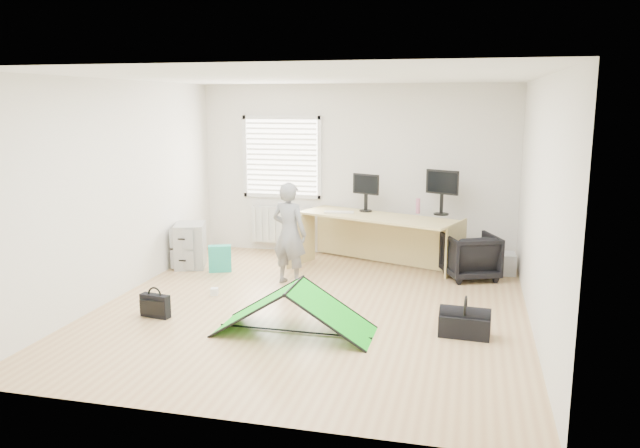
% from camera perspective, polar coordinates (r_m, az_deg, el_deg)
% --- Properties ---
extents(ground, '(5.50, 5.50, 0.00)m').
position_cam_1_polar(ground, '(7.54, -0.73, -7.68)').
color(ground, tan).
rests_on(ground, ground).
extents(back_wall, '(5.00, 0.02, 2.70)m').
position_cam_1_polar(back_wall, '(9.88, 3.25, 4.85)').
color(back_wall, silver).
rests_on(back_wall, ground).
extents(window, '(1.20, 0.06, 1.20)m').
position_cam_1_polar(window, '(10.11, -3.52, 6.13)').
color(window, silver).
rests_on(window, back_wall).
extents(radiator, '(1.00, 0.12, 0.60)m').
position_cam_1_polar(radiator, '(10.22, -3.52, -0.05)').
color(radiator, silver).
rests_on(radiator, back_wall).
extents(desk, '(2.44, 1.51, 0.79)m').
position_cam_1_polar(desk, '(9.19, 5.14, -1.68)').
color(desk, tan).
rests_on(desk, ground).
extents(filing_cabinet, '(0.58, 0.66, 0.65)m').
position_cam_1_polar(filing_cabinet, '(9.48, -11.77, -1.91)').
color(filing_cabinet, '#95989A').
rests_on(filing_cabinet, ground).
extents(monitor_left, '(0.44, 0.26, 0.42)m').
position_cam_1_polar(monitor_left, '(9.43, 4.22, 2.41)').
color(monitor_left, black).
rests_on(monitor_left, desk).
extents(monitor_right, '(0.51, 0.31, 0.48)m').
position_cam_1_polar(monitor_right, '(9.30, 11.06, 2.31)').
color(monitor_right, black).
rests_on(monitor_right, desk).
extents(keyboard, '(0.46, 0.21, 0.02)m').
position_cam_1_polar(keyboard, '(9.32, 1.75, 1.09)').
color(keyboard, beige).
rests_on(keyboard, desk).
extents(thermos, '(0.08, 0.08, 0.23)m').
position_cam_1_polar(thermos, '(9.36, 8.95, 1.64)').
color(thermos, '#B66683').
rests_on(thermos, desk).
extents(office_chair, '(0.89, 0.90, 0.63)m').
position_cam_1_polar(office_chair, '(8.92, 13.58, -2.88)').
color(office_chair, black).
rests_on(office_chair, ground).
extents(person, '(0.58, 0.45, 1.39)m').
position_cam_1_polar(person, '(8.35, -2.83, -0.87)').
color(person, slate).
rests_on(person, ground).
extents(kite, '(1.69, 0.75, 0.52)m').
position_cam_1_polar(kite, '(6.69, -2.38, -7.79)').
color(kite, '#12C31A').
rests_on(kite, ground).
extents(storage_crate, '(0.54, 0.39, 0.30)m').
position_cam_1_polar(storage_crate, '(9.33, 15.79, -3.45)').
color(storage_crate, silver).
rests_on(storage_crate, ground).
extents(tote_bag, '(0.36, 0.26, 0.39)m').
position_cam_1_polar(tote_bag, '(9.16, -9.14, -3.14)').
color(tote_bag, teal).
rests_on(tote_bag, ground).
extents(laptop_bag, '(0.37, 0.16, 0.27)m').
position_cam_1_polar(laptop_bag, '(7.44, -14.83, -7.24)').
color(laptop_bag, black).
rests_on(laptop_bag, ground).
extents(white_box, '(0.11, 0.11, 0.09)m').
position_cam_1_polar(white_box, '(8.12, -9.63, -6.11)').
color(white_box, silver).
rests_on(white_box, ground).
extents(duffel_bag, '(0.54, 0.30, 0.23)m').
position_cam_1_polar(duffel_bag, '(6.81, 13.08, -9.04)').
color(duffel_bag, black).
rests_on(duffel_bag, ground).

